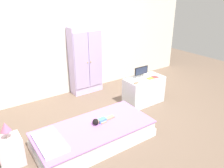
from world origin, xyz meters
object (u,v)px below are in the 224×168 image
Objects in this scene: rocking_horse_toy at (137,80)px; wardrobe at (86,60)px; bed at (94,134)px; doll at (100,121)px; tv_monitor at (141,71)px; book_red at (155,77)px; table_lamp at (5,128)px; book_yellow at (150,78)px; nightstand at (11,151)px; tv_stand at (144,90)px.

wardrobe is at bearing 106.05° from rocking_horse_toy.
rocking_horse_toy is at bearing 19.66° from bed.
doll is at bearing -112.23° from wardrobe.
wardrobe is at bearing 120.75° from tv_monitor.
tv_monitor is 2.43× the size of book_red.
wardrobe is at bearing 37.21° from table_lamp.
wardrobe is at bearing 67.77° from doll.
book_yellow is (2.63, 0.22, -0.01)m from table_lamp.
nightstand is 1.25× the size of tv_monitor.
book_yellow is (0.36, 0.03, -0.05)m from rocking_horse_toy.
bed is 4.48× the size of nightstand.
nightstand is 2.61m from tv_monitor.
doll is 1.47m from tv_monitor.
table_lamp reaches higher than doll.
rocking_horse_toy is (2.27, 0.18, 0.40)m from nightstand.
tv_stand is 6.54× the size of rocking_horse_toy.
book_red is at bearing -36.46° from tv_monitor.
rocking_horse_toy reaches higher than book_yellow.
book_red is (2.76, 0.22, 0.35)m from nightstand.
nightstand is (-1.12, 0.23, 0.06)m from bed.
wardrobe reaches higher than table_lamp.
tv_monitor is at bearing 22.89° from bed.
tv_stand reaches higher than doll.
tv_stand is (1.46, 0.53, 0.14)m from bed.
doll is at bearing -165.27° from book_red.
doll is at bearing -160.31° from rocking_horse_toy.
bed is at bearing -157.11° from tv_monitor.
table_lamp reaches higher than bed.
doll is 1.13m from rocking_horse_toy.
tv_monitor is (2.54, 0.38, 0.11)m from table_lamp.
nightstand is 0.36m from table_lamp.
book_red reaches higher than tv_stand.
table_lamp is at bearing -142.79° from wardrobe.
doll is 1.42m from tv_stand.
doll is 0.50× the size of tv_stand.
table_lamp is at bearing -175.35° from rocking_horse_toy.
nightstand is at bearing -175.35° from rocking_horse_toy.
rocking_horse_toy is (-0.27, -0.19, -0.07)m from tv_monitor.
table_lamp is 1.89× the size of book_red.
nightstand is 2.67m from book_yellow.
nightstand is 2.31m from rocking_horse_toy.
tv_monitor is at bearing 143.54° from book_red.
bed is 1.21× the size of wardrobe.
rocking_horse_toy is (-0.30, -0.12, 0.33)m from tv_stand.
table_lamp reaches higher than book_red.
nightstand is 0.49× the size of tv_stand.
wardrobe is at bearing 120.36° from tv_stand.
wardrobe is (1.91, 1.45, 0.53)m from nightstand.
book_yellow reaches higher than nightstand.
bed is 2.22× the size of tv_stand.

